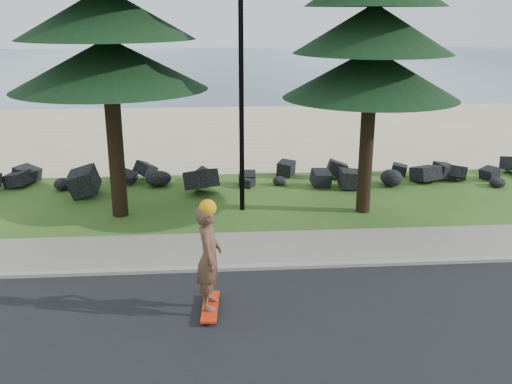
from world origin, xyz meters
TOP-DOWN VIEW (x-y plane):
  - ground at (0.00, 0.00)m, footprint 160.00×160.00m
  - road at (0.00, -4.50)m, footprint 160.00×7.00m
  - kerb at (0.00, -0.90)m, footprint 160.00×0.20m
  - sidewalk at (0.00, 0.20)m, footprint 160.00×2.00m
  - beach_sand at (0.00, 14.50)m, footprint 160.00×15.00m
  - ocean at (0.00, 51.00)m, footprint 160.00×58.00m
  - seawall_boulders at (0.00, 5.60)m, footprint 60.00×2.40m
  - lamp_post at (0.00, 3.20)m, footprint 0.25×0.14m
  - skateboarder at (-0.93, -2.73)m, footprint 0.53×1.24m

SIDE VIEW (x-z plane):
  - ground at x=0.00m, z-range 0.00..0.00m
  - seawall_boulders at x=0.00m, z-range -0.55..0.55m
  - ocean at x=0.00m, z-range 0.00..0.01m
  - beach_sand at x=0.00m, z-range 0.00..0.01m
  - road at x=0.00m, z-range 0.00..0.02m
  - sidewalk at x=0.00m, z-range 0.00..0.08m
  - kerb at x=0.00m, z-range 0.00..0.10m
  - skateboarder at x=-0.93m, z-range 0.01..2.28m
  - lamp_post at x=0.00m, z-range 0.06..8.20m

